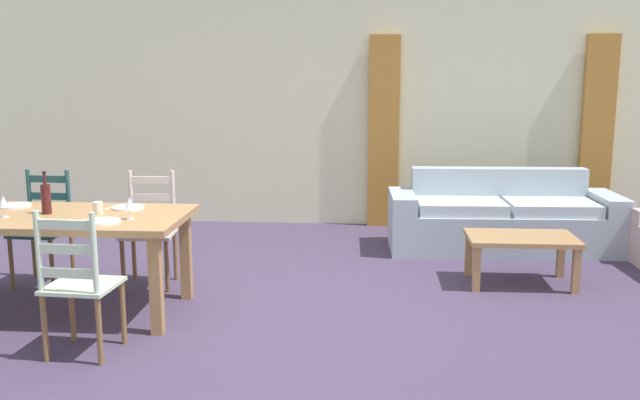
# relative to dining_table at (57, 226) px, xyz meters

# --- Properties ---
(ground_plane) EXTENTS (9.60, 9.60, 0.02)m
(ground_plane) POSITION_rel_dining_table_xyz_m (1.55, -0.01, -0.67)
(ground_plane) COLOR #443751
(wall_far) EXTENTS (9.60, 0.16, 2.70)m
(wall_far) POSITION_rel_dining_table_xyz_m (1.55, 3.29, 0.69)
(wall_far) COLOR beige
(wall_far) RESTS_ON ground_plane
(curtain_panel_left) EXTENTS (0.35, 0.08, 2.20)m
(curtain_panel_left) POSITION_rel_dining_table_xyz_m (2.45, 3.15, 0.44)
(curtain_panel_left) COLOR #B4772F
(curtain_panel_left) RESTS_ON ground_plane
(curtain_panel_right) EXTENTS (0.35, 0.08, 2.20)m
(curtain_panel_right) POSITION_rel_dining_table_xyz_m (4.85, 3.15, 0.44)
(curtain_panel_right) COLOR #B4772F
(curtain_panel_right) RESTS_ON ground_plane
(dining_table) EXTENTS (1.90, 0.96, 0.75)m
(dining_table) POSITION_rel_dining_table_xyz_m (0.00, 0.00, 0.00)
(dining_table) COLOR #A87A4B
(dining_table) RESTS_ON ground_plane
(dining_chair_near_right) EXTENTS (0.45, 0.43, 0.96)m
(dining_chair_near_right) POSITION_rel_dining_table_xyz_m (0.48, -0.78, -0.19)
(dining_chair_near_right) COLOR beige
(dining_chair_near_right) RESTS_ON ground_plane
(dining_chair_far_left) EXTENTS (0.45, 0.43, 0.96)m
(dining_chair_far_left) POSITION_rel_dining_table_xyz_m (-0.47, 0.71, -0.19)
(dining_chair_far_left) COLOR #24514E
(dining_chair_far_left) RESTS_ON ground_plane
(dining_chair_far_right) EXTENTS (0.45, 0.43, 0.96)m
(dining_chair_far_right) POSITION_rel_dining_table_xyz_m (0.45, 0.73, -0.19)
(dining_chair_far_right) COLOR beige
(dining_chair_far_right) RESTS_ON ground_plane
(dinner_plate_near_right) EXTENTS (0.24, 0.24, 0.02)m
(dinner_plate_near_right) POSITION_rel_dining_table_xyz_m (0.45, -0.25, 0.10)
(dinner_plate_near_right) COLOR white
(dinner_plate_near_right) RESTS_ON dining_table
(fork_near_right) EXTENTS (0.02, 0.17, 0.01)m
(fork_near_right) POSITION_rel_dining_table_xyz_m (0.30, -0.25, 0.09)
(fork_near_right) COLOR silver
(fork_near_right) RESTS_ON dining_table
(dinner_plate_far_left) EXTENTS (0.24, 0.24, 0.02)m
(dinner_plate_far_left) POSITION_rel_dining_table_xyz_m (-0.45, 0.25, 0.10)
(dinner_plate_far_left) COLOR white
(dinner_plate_far_left) RESTS_ON dining_table
(dinner_plate_far_right) EXTENTS (0.24, 0.24, 0.02)m
(dinner_plate_far_right) POSITION_rel_dining_table_xyz_m (0.45, 0.25, 0.10)
(dinner_plate_far_right) COLOR white
(dinner_plate_far_right) RESTS_ON dining_table
(fork_far_right) EXTENTS (0.03, 0.17, 0.01)m
(fork_far_right) POSITION_rel_dining_table_xyz_m (0.30, 0.25, 0.09)
(fork_far_right) COLOR silver
(fork_far_right) RESTS_ON dining_table
(wine_bottle) EXTENTS (0.07, 0.07, 0.32)m
(wine_bottle) POSITION_rel_dining_table_xyz_m (-0.08, 0.02, 0.20)
(wine_bottle) COLOR #471919
(wine_bottle) RESTS_ON dining_table
(wine_glass_near_left) EXTENTS (0.06, 0.06, 0.16)m
(wine_glass_near_left) POSITION_rel_dining_table_xyz_m (-0.33, -0.13, 0.20)
(wine_glass_near_left) COLOR white
(wine_glass_near_left) RESTS_ON dining_table
(wine_glass_near_right) EXTENTS (0.06, 0.06, 0.16)m
(wine_glass_near_right) POSITION_rel_dining_table_xyz_m (0.60, -0.12, 0.20)
(wine_glass_near_right) COLOR white
(wine_glass_near_right) RESTS_ON dining_table
(coffee_cup_primary) EXTENTS (0.07, 0.07, 0.09)m
(coffee_cup_primary) POSITION_rel_dining_table_xyz_m (0.30, 0.05, 0.13)
(coffee_cup_primary) COLOR beige
(coffee_cup_primary) RESTS_ON dining_table
(couch) EXTENTS (2.31, 0.88, 0.80)m
(couch) POSITION_rel_dining_table_xyz_m (3.65, 2.17, -0.37)
(couch) COLOR #A6B5BC
(couch) RESTS_ON ground_plane
(coffee_table) EXTENTS (0.90, 0.56, 0.42)m
(coffee_table) POSITION_rel_dining_table_xyz_m (3.58, 0.96, -0.31)
(coffee_table) COLOR #A87A4B
(coffee_table) RESTS_ON ground_plane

